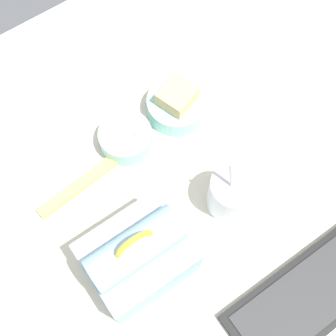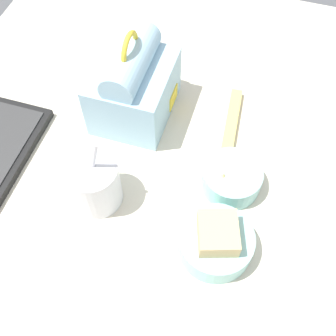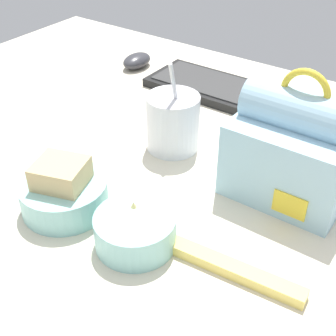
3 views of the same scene
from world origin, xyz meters
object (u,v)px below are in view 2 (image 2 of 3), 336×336
(lunch_bag, at_px, (133,86))
(bento_bowl_snacks, at_px, (231,178))
(bento_bowl_sandwich, at_px, (216,241))
(chopstick_case, at_px, (231,126))
(soup_cup, at_px, (94,183))

(lunch_bag, height_order, bento_bowl_snacks, lunch_bag)
(bento_bowl_sandwich, height_order, chopstick_case, bento_bowl_sandwich)
(soup_cup, relative_size, bento_bowl_sandwich, 1.30)
(soup_cup, height_order, bento_bowl_snacks, soup_cup)
(bento_bowl_snacks, bearing_deg, soup_cup, 113.14)
(lunch_bag, height_order, bento_bowl_sandwich, lunch_bag)
(lunch_bag, xyz_separation_m, bento_bowl_sandwich, (-0.26, -0.24, -0.05))
(soup_cup, height_order, chopstick_case, soup_cup)
(bento_bowl_snacks, distance_m, chopstick_case, 0.14)
(soup_cup, relative_size, chopstick_case, 0.86)
(lunch_bag, bearing_deg, soup_cup, -179.21)
(lunch_bag, distance_m, chopstick_case, 0.22)
(lunch_bag, xyz_separation_m, chopstick_case, (0.01, -0.21, -0.07))
(bento_bowl_snacks, bearing_deg, lunch_bag, 62.54)
(lunch_bag, relative_size, soup_cup, 1.22)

